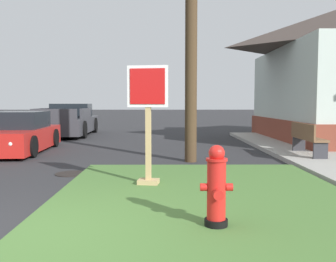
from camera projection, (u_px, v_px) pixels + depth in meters
ground_plane at (26, 244)px, 4.04m from camera, size 160.00×160.00×0.00m
grass_corner_patch at (203, 195)px, 5.98m from camera, size 4.70×5.49×0.08m
sidewalk_strip at (322, 158)px, 9.90m from camera, size 2.20×15.60×0.12m
fire_hydrant at (216, 188)px, 4.35m from camera, size 0.38×0.34×0.95m
stop_sign at (148, 127)px, 6.56m from camera, size 0.72×0.33×2.09m
manhole_cover at (72, 174)px, 7.98m from camera, size 0.70×0.70×0.02m
parked_sedan_red at (18, 134)px, 11.59m from camera, size 2.00×4.21×1.25m
pickup_truck_charcoal at (69, 122)px, 17.54m from camera, size 2.32×5.37×1.48m
street_bench at (307, 137)px, 10.11m from camera, size 0.44×1.76×0.85m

